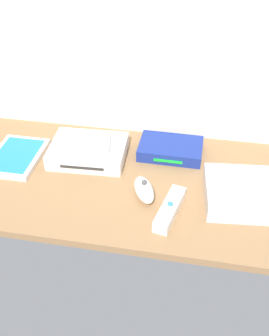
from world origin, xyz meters
The scene contains 9 objects.
ground_plane centered at (0.00, 0.00, -1.00)cm, with size 100.00×48.00×2.00cm, color #936D47.
back_wall centered at (0.00, 24.60, 32.00)cm, with size 110.00×1.20×64.00cm, color silver.
game_console centered at (-14.78, 7.81, 2.20)cm, with size 21.76×17.29×4.40cm.
mini_computer centered at (27.13, -3.40, 2.64)cm, with size 18.60×18.60×5.30cm.
game_case centered at (-34.90, 3.36, 0.76)cm, with size 13.67×19.05×1.56cm.
network_router centered at (8.04, 13.84, 1.70)cm, with size 18.13×12.54×3.40cm.
remote_wand centered at (10.68, -11.21, 1.51)cm, with size 6.64×15.23×3.40cm.
remote_nunchuk centered at (3.53, -5.88, 2.04)cm, with size 8.24×10.92×5.10cm.
remote_classic_pad centered at (-15.69, 6.86, 5.41)cm, with size 15.62×10.49×2.40cm.
Camera 1 is at (15.18, -82.56, 68.17)cm, focal length 43.31 mm.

